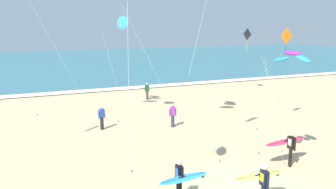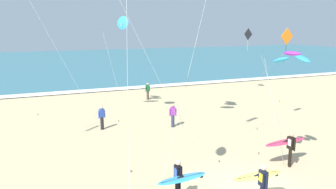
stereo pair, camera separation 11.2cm
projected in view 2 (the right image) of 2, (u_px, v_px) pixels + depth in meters
ocean_water at (82, 62)px, 61.81m from camera, size 160.00×60.00×0.08m
shoreline_foam at (119, 89)px, 34.83m from camera, size 160.00×1.65×0.01m
surfer_lead at (260, 180)px, 12.08m from camera, size 2.06×0.99×1.71m
surfer_trailing at (180, 178)px, 12.22m from camera, size 1.99×0.93×1.71m
surfer_third at (288, 144)px, 15.70m from camera, size 2.45×0.96×1.71m
kite_arc_violet_far at (292, 58)px, 14.72m from camera, size 2.00×2.24×5.53m
kite_delta_cobalt_high at (122, 23)px, 22.47m from camera, size 1.63×1.89×7.33m
kite_diamond_amber_close at (286, 40)px, 21.05m from camera, size 2.67×0.33×6.52m
kite_diamond_charcoal_outer at (249, 37)px, 31.94m from camera, size 0.45×5.30×6.44m
bystander_blue_top at (102, 117)px, 21.19m from camera, size 0.47×0.28×1.59m
bystander_green_top at (148, 91)px, 29.82m from camera, size 0.49×0.26×1.59m
bystander_purple_top at (173, 115)px, 21.68m from camera, size 0.49×0.23×1.59m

